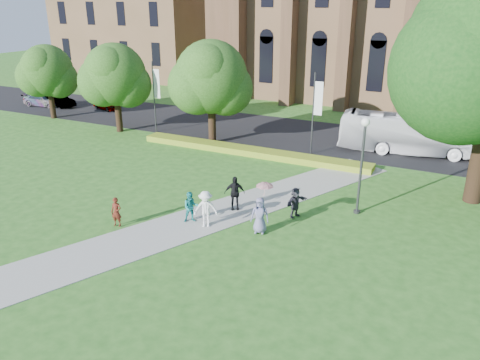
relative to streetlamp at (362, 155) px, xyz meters
The scene contains 22 objects.
ground 10.46m from the streetlamp, 139.09° to the right, with size 160.00×160.00×0.00m, color #2C651E.
road 15.79m from the streetlamp, 119.05° to the left, with size 160.00×10.00×0.02m, color black.
footpath 9.86m from the streetlamp, 143.75° to the right, with size 3.20×30.00×0.04m, color #B2B2A8.
flower_hedge 12.02m from the streetlamp, 144.81° to the left, with size 18.00×1.40×0.45m, color gold.
building_west 54.93m from the streetlamp, 139.46° to the left, with size 22.00×14.00×18.30m.
streetlamp is the anchor object (origin of this frame).
street_tree_0 23.77m from the streetlamp, 161.57° to the left, with size 5.20×5.20×7.50m.
street_tree_1 15.81m from the streetlamp, 149.35° to the left, with size 5.60×5.60×8.05m.
street_tree_2 32.65m from the streetlamp, 164.90° to the left, with size 4.80×4.80×6.95m.
banner_pole_0 10.23m from the streetlamp, 121.76° to the left, with size 0.70×0.10×6.00m.
banner_pole_1 21.25m from the streetlamp, 155.83° to the left, with size 0.70×0.10×6.00m.
tour_coach 12.43m from the streetlamp, 84.54° to the left, with size 2.52×10.78×3.00m, color silver.
car_0 32.64m from the streetlamp, 154.97° to the left, with size 1.45×3.60×1.23m, color gray.
car_1 37.14m from the streetlamp, 160.37° to the left, with size 1.39×3.99×1.31m, color gray.
car_2 38.76m from the streetlamp, 161.91° to the left, with size 1.77×4.35×1.26m, color gray.
pedestrian_0 12.87m from the streetlamp, 146.17° to the right, with size 0.56×0.37×1.53m, color #561F13.
pedestrian_1 9.23m from the streetlamp, 146.23° to the right, with size 0.79×0.62×1.63m, color teal.
pedestrian_2 8.51m from the streetlamp, 141.87° to the right, with size 1.23×0.70×1.90m, color white.
pedestrian_3 7.01m from the streetlamp, 157.13° to the right, with size 1.11×0.46×1.89m, color black.
pedestrian_4 6.28m from the streetlamp, 130.05° to the right, with size 0.89×0.58×1.83m, color slate.
pedestrian_5 4.23m from the streetlamp, 144.73° to the right, with size 1.50×0.48×1.62m, color #2B2A33.
parasol 5.74m from the streetlamp, 129.31° to the right, with size 0.81×0.81×0.71m, color #C78D8C.
Camera 1 is at (12.05, -16.82, 10.77)m, focal length 35.00 mm.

